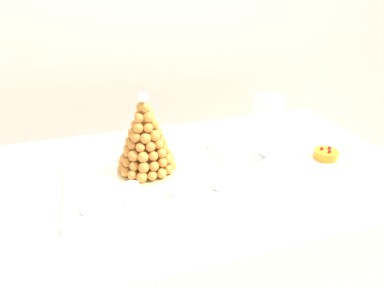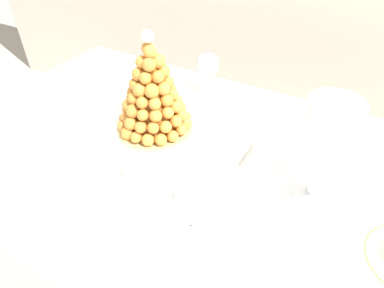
{
  "view_description": "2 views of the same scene",
  "coord_description": "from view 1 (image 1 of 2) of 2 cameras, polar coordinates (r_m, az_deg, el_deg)",
  "views": [
    {
      "loc": [
        -0.36,
        -1.05,
        1.43
      ],
      "look_at": [
        -0.03,
        0.02,
        0.87
      ],
      "focal_mm": 30.8,
      "sensor_mm": 36.0,
      "label": 1
    },
    {
      "loc": [
        0.31,
        -0.62,
        1.38
      ],
      "look_at": [
        -0.01,
        -0.06,
        0.86
      ],
      "focal_mm": 31.12,
      "sensor_mm": 36.0,
      "label": 2
    }
  ],
  "objects": [
    {
      "name": "wine_glass",
      "position": [
        1.48,
        -8.34,
        4.5
      ],
      "size": [
        0.08,
        0.08,
        0.16
      ],
      "color": "silver",
      "rests_on": "buffet_table"
    },
    {
      "name": "fruit_tart_plate",
      "position": [
        1.46,
        22.12,
        -1.99
      ],
      "size": [
        0.2,
        0.2,
        0.05
      ],
      "color": "white",
      "rests_on": "buffet_table"
    },
    {
      "name": "creme_brulee_ramekin",
      "position": [
        1.18,
        -15.1,
        -7.26
      ],
      "size": [
        0.08,
        0.08,
        0.03
      ],
      "color": "white",
      "rests_on": "serving_tray"
    },
    {
      "name": "dessert_cup_centre",
      "position": [
        1.12,
        -2.11,
        -7.71
      ],
      "size": [
        0.06,
        0.06,
        0.06
      ],
      "color": "silver",
      "rests_on": "serving_tray"
    },
    {
      "name": "dessert_cup_left",
      "position": [
        1.09,
        -17.55,
        -9.84
      ],
      "size": [
        0.05,
        0.05,
        0.06
      ],
      "color": "silver",
      "rests_on": "serving_tray"
    },
    {
      "name": "dessert_cup_mid_right",
      "position": [
        1.16,
        4.88,
        -6.43
      ],
      "size": [
        0.06,
        0.06,
        0.05
      ],
      "color": "silver",
      "rests_on": "serving_tray"
    },
    {
      "name": "dessert_cup_mid_left",
      "position": [
        1.11,
        -10.36,
        -8.32
      ],
      "size": [
        0.05,
        0.05,
        0.06
      ],
      "color": "silver",
      "rests_on": "serving_tray"
    },
    {
      "name": "macaron_goblet",
      "position": [
        1.34,
        12.93,
        3.92
      ],
      "size": [
        0.12,
        0.12,
        0.26
      ],
      "color": "white",
      "rests_on": "buffet_table"
    },
    {
      "name": "serving_tray",
      "position": [
        1.21,
        -7.21,
        -6.59
      ],
      "size": [
        0.59,
        0.39,
        0.02
      ],
      "color": "white",
      "rests_on": "buffet_table"
    },
    {
      "name": "croquembouche",
      "position": [
        1.22,
        -8.01,
        0.47
      ],
      "size": [
        0.23,
        0.23,
        0.31
      ],
      "color": "tan",
      "rests_on": "serving_tray"
    },
    {
      "name": "buffet_table",
      "position": [
        1.34,
        1.34,
        -8.35
      ],
      "size": [
        1.63,
        0.93,
        0.77
      ],
      "color": "brown",
      "rests_on": "ground_plane"
    },
    {
      "name": "backdrop_wall",
      "position": [
        2.25,
        -8.79,
        21.49
      ],
      "size": [
        4.8,
        0.1,
        2.5
      ],
      "primitive_type": "cube",
      "color": "silver",
      "rests_on": "ground_plane"
    }
  ]
}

